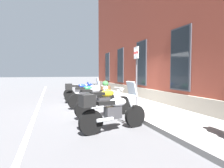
{
  "coord_description": "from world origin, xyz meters",
  "views": [
    {
      "loc": [
        8.14,
        -2.62,
        1.54
      ],
      "look_at": [
        1.29,
        -0.42,
        1.12
      ],
      "focal_mm": 30.53,
      "sensor_mm": 36.0,
      "label": 1
    }
  ],
  "objects_px": {
    "motorcycle_green_touring": "(83,92)",
    "motorcycle_yellow_naked": "(105,103)",
    "parking_sign": "(136,69)",
    "barrel_planter": "(105,89)",
    "motorcycle_blue_sport": "(81,89)",
    "motorcycle_silver_touring": "(111,111)",
    "motorcycle_grey_naked": "(93,97)"
  },
  "relations": [
    {
      "from": "motorcycle_blue_sport",
      "to": "motorcycle_yellow_naked",
      "type": "bearing_deg",
      "value": 0.78
    },
    {
      "from": "motorcycle_green_touring",
      "to": "parking_sign",
      "type": "relative_size",
      "value": 0.89
    },
    {
      "from": "motorcycle_blue_sport",
      "to": "motorcycle_green_touring",
      "type": "relative_size",
      "value": 0.92
    },
    {
      "from": "motorcycle_grey_naked",
      "to": "parking_sign",
      "type": "height_order",
      "value": "parking_sign"
    },
    {
      "from": "motorcycle_blue_sport",
      "to": "barrel_planter",
      "type": "height_order",
      "value": "barrel_planter"
    },
    {
      "from": "motorcycle_green_touring",
      "to": "motorcycle_yellow_naked",
      "type": "bearing_deg",
      "value": 3.71
    },
    {
      "from": "motorcycle_grey_naked",
      "to": "motorcycle_blue_sport",
      "type": "bearing_deg",
      "value": -179.72
    },
    {
      "from": "motorcycle_yellow_naked",
      "to": "motorcycle_green_touring",
      "type": "bearing_deg",
      "value": -176.29
    },
    {
      "from": "motorcycle_green_touring",
      "to": "barrel_planter",
      "type": "distance_m",
      "value": 2.95
    },
    {
      "from": "motorcycle_green_touring",
      "to": "barrel_planter",
      "type": "height_order",
      "value": "motorcycle_green_touring"
    },
    {
      "from": "parking_sign",
      "to": "motorcycle_green_touring",
      "type": "bearing_deg",
      "value": -155.4
    },
    {
      "from": "motorcycle_blue_sport",
      "to": "motorcycle_grey_naked",
      "type": "distance_m",
      "value": 3.25
    },
    {
      "from": "motorcycle_yellow_naked",
      "to": "motorcycle_silver_touring",
      "type": "height_order",
      "value": "motorcycle_silver_touring"
    },
    {
      "from": "motorcycle_blue_sport",
      "to": "parking_sign",
      "type": "relative_size",
      "value": 0.82
    },
    {
      "from": "motorcycle_green_touring",
      "to": "barrel_planter",
      "type": "relative_size",
      "value": 2.41
    },
    {
      "from": "barrel_planter",
      "to": "motorcycle_blue_sport",
      "type": "bearing_deg",
      "value": -69.65
    },
    {
      "from": "motorcycle_grey_naked",
      "to": "parking_sign",
      "type": "distance_m",
      "value": 2.46
    },
    {
      "from": "motorcycle_blue_sport",
      "to": "motorcycle_grey_naked",
      "type": "xyz_separation_m",
      "value": [
        3.25,
        0.02,
        -0.07
      ]
    },
    {
      "from": "motorcycle_yellow_naked",
      "to": "motorcycle_silver_touring",
      "type": "distance_m",
      "value": 1.72
    },
    {
      "from": "motorcycle_yellow_naked",
      "to": "barrel_planter",
      "type": "relative_size",
      "value": 2.45
    },
    {
      "from": "motorcycle_blue_sport",
      "to": "barrel_planter",
      "type": "bearing_deg",
      "value": 110.35
    },
    {
      "from": "motorcycle_grey_naked",
      "to": "motorcycle_yellow_naked",
      "type": "xyz_separation_m",
      "value": [
        1.84,
        0.05,
        0.02
      ]
    },
    {
      "from": "motorcycle_grey_naked",
      "to": "parking_sign",
      "type": "xyz_separation_m",
      "value": [
        1.67,
        1.32,
        1.22
      ]
    },
    {
      "from": "motorcycle_green_touring",
      "to": "parking_sign",
      "type": "bearing_deg",
      "value": 24.6
    },
    {
      "from": "motorcycle_grey_naked",
      "to": "barrel_planter",
      "type": "relative_size",
      "value": 2.44
    },
    {
      "from": "motorcycle_yellow_naked",
      "to": "motorcycle_grey_naked",
      "type": "bearing_deg",
      "value": -178.36
    },
    {
      "from": "motorcycle_yellow_naked",
      "to": "parking_sign",
      "type": "bearing_deg",
      "value": 97.61
    },
    {
      "from": "motorcycle_yellow_naked",
      "to": "barrel_planter",
      "type": "bearing_deg",
      "value": 164.1
    },
    {
      "from": "motorcycle_yellow_naked",
      "to": "parking_sign",
      "type": "xyz_separation_m",
      "value": [
        -0.17,
        1.27,
        1.2
      ]
    },
    {
      "from": "motorcycle_silver_touring",
      "to": "parking_sign",
      "type": "bearing_deg",
      "value": 139.34
    },
    {
      "from": "motorcycle_yellow_naked",
      "to": "motorcycle_blue_sport",
      "type": "bearing_deg",
      "value": -179.22
    },
    {
      "from": "motorcycle_silver_touring",
      "to": "motorcycle_blue_sport",
      "type": "bearing_deg",
      "value": 177.81
    }
  ]
}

